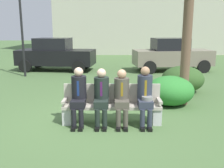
{
  "coord_description": "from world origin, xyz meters",
  "views": [
    {
      "loc": [
        0.39,
        -5.77,
        2.18
      ],
      "look_at": [
        0.36,
        0.26,
        0.85
      ],
      "focal_mm": 40.81,
      "sensor_mm": 36.0,
      "label": 1
    }
  ],
  "objects": [
    {
      "name": "ground_plane",
      "position": [
        0.0,
        0.0,
        0.0
      ],
      "size": [
        80.0,
        80.0,
        0.0
      ],
      "primitive_type": "plane",
      "color": "#49683A"
    },
    {
      "name": "seated_man_centerright",
      "position": [
        0.58,
        -0.21,
        0.71
      ],
      "size": [
        0.34,
        0.72,
        1.27
      ],
      "color": "#4C473D",
      "rests_on": "ground"
    },
    {
      "name": "seated_man_centerleft",
      "position": [
        0.12,
        -0.21,
        0.72
      ],
      "size": [
        0.34,
        0.72,
        1.29
      ],
      "color": "#1E2823",
      "rests_on": "ground"
    },
    {
      "name": "shrub_far_lawn",
      "position": [
        2.02,
        1.32,
        0.42
      ],
      "size": [
        1.36,
        1.24,
        0.85
      ],
      "primitive_type": "ellipsoid",
      "color": "#2E7D30",
      "rests_on": "ground"
    },
    {
      "name": "park_bench",
      "position": [
        0.36,
        -0.08,
        0.43
      ],
      "size": [
        2.26,
        0.44,
        0.9
      ],
      "color": "#B7AD9E",
      "rests_on": "ground"
    },
    {
      "name": "shrub_near_bench",
      "position": [
        0.44,
        1.41,
        0.31
      ],
      "size": [
        0.98,
        0.9,
        0.61
      ],
      "primitive_type": "ellipsoid",
      "color": "#1F512D",
      "rests_on": "ground"
    },
    {
      "name": "parked_car_near",
      "position": [
        -2.61,
        7.41,
        0.84
      ],
      "size": [
        4.06,
        2.09,
        1.68
      ],
      "color": "black",
      "rests_on": "ground"
    },
    {
      "name": "parked_car_far",
      "position": [
        3.37,
        7.29,
        0.84
      ],
      "size": [
        4.05,
        2.07,
        1.68
      ],
      "color": "slate",
      "rests_on": "ground"
    },
    {
      "name": "seated_man_leftmost",
      "position": [
        -0.39,
        -0.21,
        0.73
      ],
      "size": [
        0.34,
        0.72,
        1.32
      ],
      "color": "black",
      "rests_on": "ground"
    },
    {
      "name": "street_lamp",
      "position": [
        -3.67,
        5.72,
        2.39
      ],
      "size": [
        0.24,
        0.24,
        3.95
      ],
      "color": "black",
      "rests_on": "ground"
    },
    {
      "name": "shrub_mid_lawn",
      "position": [
        2.79,
        2.86,
        0.45
      ],
      "size": [
        1.45,
        1.33,
        0.91
      ],
      "primitive_type": "ellipsoid",
      "color": "#305223",
      "rests_on": "ground"
    },
    {
      "name": "seated_man_rightmost",
      "position": [
        1.11,
        -0.21,
        0.74
      ],
      "size": [
        0.34,
        0.72,
        1.34
      ],
      "color": "#2D3342",
      "rests_on": "ground"
    }
  ]
}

